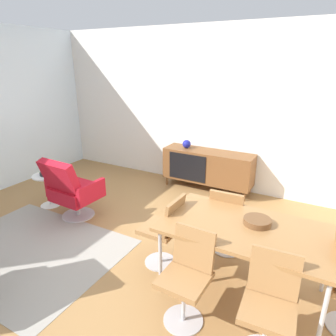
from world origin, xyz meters
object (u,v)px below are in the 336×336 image
sideboard (208,166)px  dining_chair_near_window (165,228)px  lounge_chair_red (72,189)px  wooden_bowl_on_table (257,221)px  dining_chair_front_left (187,274)px  dining_table (247,231)px  dining_chair_back_left (228,218)px  dining_chair_front_right (270,303)px  vase_cobalt (187,144)px  side_table_round (48,187)px  fruit_bowl (46,173)px

sideboard → dining_chair_near_window: 2.27m
sideboard → dining_chair_near_window: bearing=-80.3°
lounge_chair_red → wooden_bowl_on_table: bearing=-4.3°
dining_chair_front_left → lounge_chair_red: (-2.26, 0.86, -0.00)m
dining_table → dining_chair_back_left: dining_chair_back_left is taller
dining_table → dining_chair_front_right: 0.70m
dining_table → dining_chair_front_left: bearing=-121.9°
dining_chair_back_left → dining_chair_front_right: bearing=-58.2°
lounge_chair_red → dining_chair_back_left: bearing=6.5°
vase_cobalt → dining_chair_near_window: size_ratio=0.18×
side_table_round → dining_chair_front_left: bearing=-18.5°
dining_chair_near_window → vase_cobalt: bearing=109.8°
dining_chair_back_left → side_table_round: bearing=-177.2°
fruit_bowl → side_table_round: bearing=161.2°
fruit_bowl → dining_table: bearing=-7.3°
vase_cobalt → dining_chair_near_window: bearing=-70.2°
sideboard → dining_chair_back_left: (0.92, -1.68, 0.03)m
vase_cobalt → dining_table: vase_cobalt is taller
vase_cobalt → dining_table: bearing=-52.9°
wooden_bowl_on_table → dining_chair_front_right: 0.78m
dining_chair_front_left → dining_table: bearing=58.1°
sideboard → side_table_round: size_ratio=3.08×
side_table_round → fruit_bowl: 0.24m
vase_cobalt → side_table_round: 2.45m
sideboard → side_table_round: bearing=-137.5°
side_table_round → vase_cobalt: bearing=49.4°
dining_table → dining_chair_near_window: (-0.89, -0.00, -0.23)m
dining_table → wooden_bowl_on_table: bearing=55.7°
wooden_bowl_on_table → vase_cobalt: bearing=129.5°
sideboard → vase_cobalt: vase_cobalt is taller
dining_chair_near_window → dining_chair_back_left: same height
dining_table → dining_chair_back_left: size_ratio=1.87×
dining_chair_near_window → lounge_chair_red: size_ratio=0.90×
dining_chair_back_left → sideboard: bearing=118.9°
side_table_round → wooden_bowl_on_table: bearing=-5.4°
dining_chair_front_left → dining_chair_front_right: (0.69, -0.00, 0.00)m
sideboard → wooden_bowl_on_table: (1.34, -2.13, 0.33)m
lounge_chair_red → fruit_bowl: 0.66m
vase_cobalt → dining_chair_front_right: bearing=-53.9°
wooden_bowl_on_table → fruit_bowl: size_ratio=1.30×
dining_table → wooden_bowl_on_table: (0.07, 0.10, 0.07)m
sideboard → dining_table: bearing=-60.3°
dining_chair_back_left → fruit_bowl: size_ratio=4.28×
lounge_chair_red → side_table_round: 0.67m
dining_table → lounge_chair_red: size_ratio=1.69×
vase_cobalt → wooden_bowl_on_table: (1.76, -2.14, -0.02)m
dining_table → side_table_round: dining_table is taller
dining_chair_front_left → wooden_bowl_on_table: bearing=57.7°
dining_chair_front_right → dining_chair_near_window: same height
dining_table → dining_chair_back_left: (-0.35, 0.56, -0.23)m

